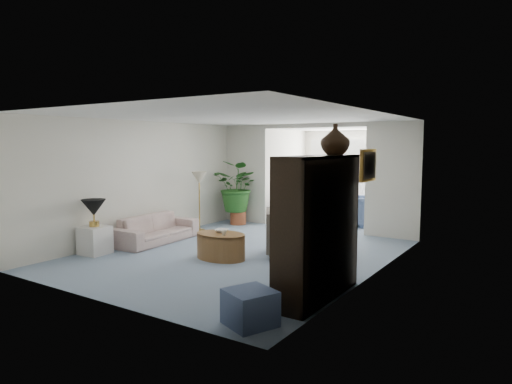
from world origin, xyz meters
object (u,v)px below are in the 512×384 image
Objects in this scene: framed_picture at (369,165)px; entertainment_cabinet at (318,227)px; floor_lamp at (199,178)px; sunroom_table at (337,208)px; side_table_dark at (334,242)px; coffee_table at (221,246)px; coffee_cup at (224,233)px; sunroom_chair_blue at (353,210)px; end_table at (95,240)px; sofa at (156,229)px; table_lamp at (94,208)px; sunroom_chair_maroon at (299,206)px; wingback_chair at (291,232)px; ottoman at (250,308)px; coffee_bowl at (222,231)px; plant_pot at (238,218)px; cabinet_urn at (335,139)px.

entertainment_cabinet is at bearing -100.62° from framed_picture.
floor_lamp is at bearing 148.11° from entertainment_cabinet.
side_table_dark is at bearing -67.51° from sunroom_table.
entertainment_cabinet is 6.57m from sunroom_table.
coffee_table is 10.07× the size of coffee_cup.
sunroom_table is (-0.75, 0.75, -0.08)m from sunroom_chair_blue.
coffee_cup is (2.29, 0.90, 0.24)m from end_table.
side_table_dark is 0.93× the size of sunroom_table.
table_lamp is (-0.20, -1.35, 0.58)m from sofa.
sunroom_chair_maroon is (1.36, 5.44, 0.12)m from end_table.
ottoman is at bearing 79.09° from wingback_chair.
coffee_cup is at bearing -45.00° from coffee_bowl.
sunroom_chair_maroon is at bearing -135.00° from sunroom_table.
sofa is at bearing 148.05° from ottoman.
ottoman is (1.94, -2.07, -0.30)m from coffee_cup.
sunroom_chair_maroon is at bearing -96.09° from wingback_chair.
table_lamp reaches higher than plant_pot.
coffee_bowl is at bearing 156.68° from entertainment_cabinet.
sunroom_chair_blue reaches higher than coffee_bowl.
floor_lamp is at bearing 138.94° from coffee_cup.
table_lamp is at bearing -154.85° from coffee_table.
sunroom_chair_maroon is at bearing 75.98° from table_lamp.
wingback_chair is 3.30m from ottoman.
coffee_table is 4.12× the size of coffee_bowl.
coffee_table is 1.73× the size of side_table_dark.
end_table is at bearing -164.35° from framed_picture.
table_lamp reaches higher than end_table.
sunroom_chair_blue is (0.72, 4.44, 0.15)m from coffee_table.
floor_lamp is 0.86× the size of cabinet_urn.
side_table_dark is 2.34m from entertainment_cabinet.
coffee_cup is (2.29, 0.90, -0.37)m from table_lamp.
entertainment_cabinet is 3.77× the size of ottoman.
wingback_chair is 2.35× the size of plant_pot.
coffee_bowl is (-0.05, 0.10, 0.25)m from coffee_table.
sunroom_chair_maroon is at bearing 82.23° from sunroom_chair_blue.
wingback_chair reaches higher than coffee_cup.
wingback_chair is 0.78m from side_table_dark.
floor_lamp is (0.17, 2.75, 0.99)m from end_table.
floor_lamp reaches higher than sunroom_chair_maroon.
cabinet_urn is 0.84× the size of ottoman.
framed_picture is 1.93m from side_table_dark.
sunroom_chair_maroon is (-2.87, 6.60, 0.18)m from ottoman.
cabinet_urn is at bearing -10.26° from coffee_table.
cabinet_urn is at bearing -169.59° from sunroom_chair_blue.
wingback_chair is 2.54m from cabinet_urn.
entertainment_cabinet is (2.36, -1.02, 0.46)m from coffee_bowl.
end_table is 1.43× the size of floor_lamp.
side_table_dark is (1.46, 1.31, -0.22)m from coffee_cup.
entertainment_cabinet is (2.16, -0.82, 0.44)m from coffee_cup.
framed_picture is at bearing 15.65° from table_lamp.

